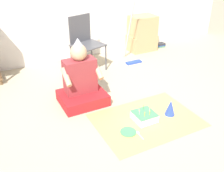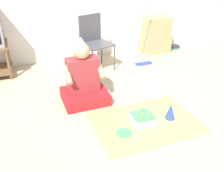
# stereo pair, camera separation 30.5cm
# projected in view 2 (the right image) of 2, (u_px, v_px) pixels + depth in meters

# --- Properties ---
(ground_plane) EXTENTS (16.00, 16.00, 0.00)m
(ground_plane) POSITION_uv_depth(u_px,v_px,m) (143.00, 122.00, 3.02)
(ground_plane) COLOR tan
(folding_chair) EXTENTS (0.55, 0.51, 0.87)m
(folding_chair) POSITION_uv_depth(u_px,v_px,m) (94.00, 39.00, 4.14)
(folding_chair) COLOR #4C4C51
(folding_chair) RESTS_ON ground_plane
(cardboard_box_stack) EXTENTS (0.52, 0.35, 0.66)m
(cardboard_box_stack) POSITION_uv_depth(u_px,v_px,m) (156.00, 35.00, 4.90)
(cardboard_box_stack) COLOR tan
(cardboard_box_stack) RESTS_ON ground_plane
(dust_mop) EXTENTS (0.28, 0.38, 1.24)m
(dust_mop) POSITION_uv_depth(u_px,v_px,m) (142.00, 42.00, 4.40)
(dust_mop) COLOR #2D4CB2
(dust_mop) RESTS_ON ground_plane
(book_pile) EXTENTS (0.17, 0.14, 0.08)m
(book_pile) POSITION_uv_depth(u_px,v_px,m) (175.00, 47.00, 5.15)
(book_pile) COLOR #60936B
(book_pile) RESTS_ON ground_plane
(person_seated) EXTENTS (0.57, 0.49, 0.85)m
(person_seated) POSITION_uv_depth(u_px,v_px,m) (84.00, 82.00, 3.33)
(person_seated) COLOR red
(person_seated) RESTS_ON ground_plane
(party_cloth) EXTENTS (1.19, 0.86, 0.01)m
(party_cloth) POSITION_uv_depth(u_px,v_px,m) (145.00, 122.00, 3.01)
(party_cloth) COLOR #EAD666
(party_cloth) RESTS_ON ground_plane
(birthday_cake) EXTENTS (0.24, 0.24, 0.16)m
(birthday_cake) POSITION_uv_depth(u_px,v_px,m) (142.00, 118.00, 2.99)
(birthday_cake) COLOR white
(birthday_cake) RESTS_ON party_cloth
(party_hat_blue) EXTENTS (0.12, 0.12, 0.19)m
(party_hat_blue) POSITION_uv_depth(u_px,v_px,m) (171.00, 111.00, 3.03)
(party_hat_blue) COLOR blue
(party_hat_blue) RESTS_ON party_cloth
(paper_plate) EXTENTS (0.18, 0.18, 0.01)m
(paper_plate) POSITION_uv_depth(u_px,v_px,m) (124.00, 133.00, 2.83)
(paper_plate) COLOR #4CB266
(paper_plate) RESTS_ON party_cloth
(plastic_spoon_near) EXTENTS (0.04, 0.15, 0.01)m
(plastic_spoon_near) POSITION_uv_depth(u_px,v_px,m) (134.00, 135.00, 2.79)
(plastic_spoon_near) COLOR white
(plastic_spoon_near) RESTS_ON party_cloth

